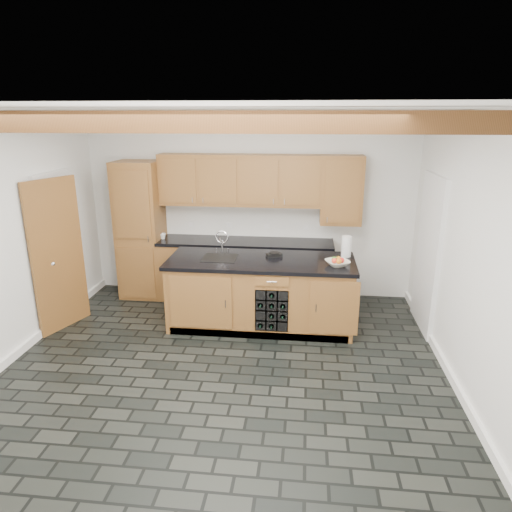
# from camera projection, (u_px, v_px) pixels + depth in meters

# --- Properties ---
(ground) EXTENTS (5.00, 5.00, 0.00)m
(ground) POSITION_uv_depth(u_px,v_px,m) (222.00, 373.00, 5.07)
(ground) COLOR black
(ground) RESTS_ON ground
(room_shell) EXTENTS (5.01, 5.00, 5.00)m
(room_shell) POSITION_uv_depth(u_px,v_px,m) (220.00, 228.00, 5.13)
(room_shell) COLOR white
(room_shell) RESTS_ON ground
(back_cabinetry) EXTENTS (3.65, 0.62, 2.20)m
(back_cabinetry) POSITION_uv_depth(u_px,v_px,m) (223.00, 236.00, 6.94)
(back_cabinetry) COLOR #8F5E2E
(back_cabinetry) RESTS_ON ground
(island) EXTENTS (2.48, 0.96, 0.93)m
(island) POSITION_uv_depth(u_px,v_px,m) (261.00, 293.00, 6.12)
(island) COLOR #8F5E2E
(island) RESTS_ON ground
(faucet) EXTENTS (0.45, 0.40, 0.34)m
(faucet) POSITION_uv_depth(u_px,v_px,m) (220.00, 255.00, 6.08)
(faucet) COLOR black
(faucet) RESTS_ON island
(kitchen_scale) EXTENTS (0.23, 0.18, 0.06)m
(kitchen_scale) POSITION_uv_depth(u_px,v_px,m) (274.00, 255.00, 6.10)
(kitchen_scale) COLOR black
(kitchen_scale) RESTS_ON island
(fruit_bowl) EXTENTS (0.38, 0.38, 0.07)m
(fruit_bowl) POSITION_uv_depth(u_px,v_px,m) (337.00, 263.00, 5.73)
(fruit_bowl) COLOR beige
(fruit_bowl) RESTS_ON island
(fruit_cluster) EXTENTS (0.16, 0.17, 0.07)m
(fruit_cluster) POSITION_uv_depth(u_px,v_px,m) (338.00, 260.00, 5.72)
(fruit_cluster) COLOR red
(fruit_cluster) RESTS_ON fruit_bowl
(paper_towel) EXTENTS (0.13, 0.13, 0.28)m
(paper_towel) POSITION_uv_depth(u_px,v_px,m) (346.00, 246.00, 6.08)
(paper_towel) COLOR white
(paper_towel) RESTS_ON island
(mug) EXTENTS (0.12, 0.12, 0.08)m
(mug) POSITION_uv_depth(u_px,v_px,m) (163.00, 236.00, 6.98)
(mug) COLOR white
(mug) RESTS_ON back_cabinetry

